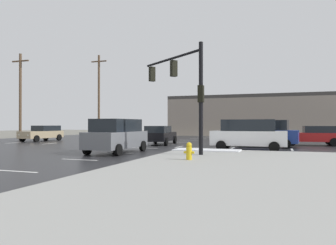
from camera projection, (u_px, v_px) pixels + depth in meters
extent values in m
plane|color=slate|center=(155.00, 146.00, 24.93)|extent=(120.00, 120.00, 0.00)
cube|color=#232326|center=(155.00, 146.00, 24.93)|extent=(44.00, 44.00, 0.02)
cube|color=white|center=(207.00, 150.00, 19.52)|extent=(4.00, 1.60, 0.06)
cube|color=silver|center=(15.00, 171.00, 11.70)|extent=(2.00, 0.15, 0.01)
cube|color=silver|center=(79.00, 160.00, 15.48)|extent=(2.00, 0.15, 0.01)
cube|color=silver|center=(118.00, 153.00, 19.26)|extent=(2.00, 0.15, 0.01)
cube|color=silver|center=(145.00, 148.00, 23.04)|extent=(2.00, 0.15, 0.01)
cube|color=silver|center=(163.00, 145.00, 26.82)|extent=(2.00, 0.15, 0.01)
cube|color=silver|center=(178.00, 142.00, 30.60)|extent=(2.00, 0.15, 0.01)
cube|color=silver|center=(189.00, 140.00, 34.38)|extent=(2.00, 0.15, 0.01)
cube|color=silver|center=(198.00, 139.00, 38.16)|extent=(2.00, 0.15, 0.01)
cube|color=silver|center=(205.00, 137.00, 41.94)|extent=(2.00, 0.15, 0.01)
cube|color=silver|center=(14.00, 143.00, 29.51)|extent=(0.15, 2.00, 0.01)
cube|color=silver|center=(49.00, 144.00, 28.20)|extent=(0.15, 2.00, 0.01)
cube|color=silver|center=(88.00, 145.00, 26.90)|extent=(0.15, 2.00, 0.01)
cube|color=silver|center=(132.00, 146.00, 25.59)|extent=(0.15, 2.00, 0.01)
cube|color=silver|center=(179.00, 147.00, 24.28)|extent=(0.15, 2.00, 0.01)
cube|color=silver|center=(232.00, 148.00, 22.97)|extent=(0.15, 2.00, 0.01)
cube|color=silver|center=(292.00, 150.00, 21.66)|extent=(0.15, 2.00, 0.01)
cube|color=silver|center=(183.00, 152.00, 20.01)|extent=(0.45, 7.00, 0.01)
cylinder|color=black|center=(201.00, 98.00, 16.78)|extent=(0.22, 0.22, 5.93)
cylinder|color=black|center=(171.00, 59.00, 19.17)|extent=(4.56, 3.58, 0.14)
cube|color=black|center=(174.00, 68.00, 18.93)|extent=(0.44, 0.46, 0.95)
sphere|color=#19D833|center=(172.00, 64.00, 19.06)|extent=(0.20, 0.20, 0.20)
cube|color=black|center=(152.00, 74.00, 21.06)|extent=(0.44, 0.46, 0.95)
sphere|color=#19D833|center=(151.00, 70.00, 21.20)|extent=(0.20, 0.20, 0.20)
cube|color=black|center=(201.00, 94.00, 16.78)|extent=(0.28, 0.36, 0.90)
cylinder|color=gold|center=(189.00, 153.00, 14.44)|extent=(0.26, 0.26, 0.60)
sphere|color=gold|center=(189.00, 145.00, 14.44)|extent=(0.25, 0.25, 0.25)
cylinder|color=gold|center=(185.00, 152.00, 14.50)|extent=(0.12, 0.11, 0.11)
cylinder|color=gold|center=(193.00, 153.00, 14.38)|extent=(0.12, 0.11, 0.11)
cube|color=gray|center=(255.00, 117.00, 49.00)|extent=(25.53, 8.00, 5.56)
cube|color=#3F3D3A|center=(255.00, 98.00, 49.02)|extent=(25.53, 8.00, 0.50)
cube|color=slate|center=(117.00, 139.00, 19.16)|extent=(1.99, 4.82, 0.95)
cube|color=black|center=(117.00, 125.00, 19.16)|extent=(1.82, 3.38, 0.75)
cylinder|color=black|center=(116.00, 145.00, 21.02)|extent=(0.23, 0.66, 0.66)
cylinder|color=black|center=(143.00, 146.00, 20.37)|extent=(0.23, 0.66, 0.66)
cylinder|color=black|center=(87.00, 149.00, 17.94)|extent=(0.23, 0.66, 0.66)
cylinder|color=black|center=(118.00, 150.00, 17.29)|extent=(0.23, 0.66, 0.66)
sphere|color=white|center=(125.00, 138.00, 21.58)|extent=(0.18, 0.18, 0.18)
sphere|color=white|center=(142.00, 138.00, 21.16)|extent=(0.18, 0.18, 0.18)
cube|color=#B7BABF|center=(263.00, 135.00, 27.99)|extent=(2.20, 4.90, 0.95)
cube|color=black|center=(263.00, 125.00, 28.00)|extent=(1.97, 3.45, 0.75)
cylinder|color=black|center=(254.00, 139.00, 29.87)|extent=(0.25, 0.67, 0.66)
cylinder|color=black|center=(276.00, 139.00, 29.13)|extent=(0.25, 0.67, 0.66)
cylinder|color=black|center=(249.00, 141.00, 26.84)|extent=(0.25, 0.67, 0.66)
cylinder|color=black|center=(273.00, 141.00, 26.11)|extent=(0.25, 0.67, 0.66)
sphere|color=white|center=(258.00, 134.00, 30.40)|extent=(0.18, 0.18, 0.18)
sphere|color=white|center=(272.00, 134.00, 29.93)|extent=(0.18, 0.18, 0.18)
cube|color=tan|center=(41.00, 134.00, 32.40)|extent=(2.11, 4.62, 0.70)
cube|color=black|center=(46.00, 128.00, 33.03)|extent=(1.83, 2.59, 0.55)
cylinder|color=black|center=(36.00, 139.00, 30.64)|extent=(0.27, 0.67, 0.66)
cylinder|color=black|center=(22.00, 138.00, 31.35)|extent=(0.27, 0.67, 0.66)
cylinder|color=black|center=(59.00, 137.00, 33.46)|extent=(0.27, 0.67, 0.66)
cylinder|color=black|center=(46.00, 137.00, 34.16)|extent=(0.27, 0.67, 0.66)
sphere|color=white|center=(28.00, 135.00, 30.16)|extent=(0.18, 0.18, 0.18)
sphere|color=white|center=(19.00, 135.00, 30.61)|extent=(0.18, 0.18, 0.18)
cube|color=navy|center=(264.00, 136.00, 24.13)|extent=(4.97, 2.43, 0.95)
cube|color=black|center=(264.00, 125.00, 24.13)|extent=(3.52, 2.12, 0.75)
cylinder|color=black|center=(240.00, 143.00, 23.93)|extent=(0.68, 0.29, 0.66)
cylinder|color=black|center=(245.00, 141.00, 25.70)|extent=(0.68, 0.29, 0.66)
cylinder|color=black|center=(286.00, 144.00, 22.55)|extent=(0.68, 0.29, 0.66)
cylinder|color=black|center=(288.00, 142.00, 24.32)|extent=(0.68, 0.29, 0.66)
sphere|color=white|center=(231.00, 136.00, 24.55)|extent=(0.18, 0.18, 0.18)
sphere|color=white|center=(235.00, 136.00, 25.68)|extent=(0.18, 0.18, 0.18)
cube|color=#B21919|center=(311.00, 137.00, 25.91)|extent=(4.59, 2.05, 0.70)
cube|color=black|center=(320.00, 129.00, 25.72)|extent=(2.56, 1.79, 0.55)
cylinder|color=black|center=(292.00, 142.00, 25.46)|extent=(0.67, 0.26, 0.66)
cylinder|color=black|center=(290.00, 141.00, 27.19)|extent=(0.67, 0.26, 0.66)
cylinder|color=black|center=(334.00, 142.00, 24.62)|extent=(0.67, 0.26, 0.66)
cylinder|color=black|center=(329.00, 141.00, 26.35)|extent=(0.67, 0.26, 0.66)
sphere|color=white|center=(283.00, 137.00, 25.95)|extent=(0.18, 0.18, 0.18)
sphere|color=white|center=(282.00, 136.00, 27.06)|extent=(0.18, 0.18, 0.18)
cube|color=black|center=(160.00, 136.00, 27.18)|extent=(2.17, 4.64, 0.70)
cube|color=black|center=(158.00, 129.00, 26.53)|extent=(1.86, 2.61, 0.55)
cylinder|color=black|center=(155.00, 140.00, 28.88)|extent=(0.27, 0.68, 0.66)
cylinder|color=black|center=(175.00, 140.00, 28.44)|extent=(0.27, 0.68, 0.66)
cylinder|color=black|center=(145.00, 141.00, 25.92)|extent=(0.27, 0.68, 0.66)
cylinder|color=black|center=(166.00, 142.00, 25.48)|extent=(0.27, 0.68, 0.66)
sphere|color=white|center=(161.00, 135.00, 29.46)|extent=(0.18, 0.18, 0.18)
sphere|color=white|center=(173.00, 136.00, 29.17)|extent=(0.18, 0.18, 0.18)
cube|color=white|center=(249.00, 138.00, 21.03)|extent=(4.83, 2.03, 0.95)
cube|color=black|center=(248.00, 125.00, 21.03)|extent=(3.39, 1.85, 0.75)
cylinder|color=black|center=(221.00, 146.00, 20.67)|extent=(0.66, 0.23, 0.66)
cylinder|color=black|center=(226.00, 144.00, 22.50)|extent=(0.66, 0.23, 0.66)
cylinder|color=black|center=(274.00, 147.00, 19.55)|extent=(0.66, 0.23, 0.66)
cylinder|color=black|center=(275.00, 145.00, 21.38)|extent=(0.66, 0.23, 0.66)
sphere|color=white|center=(211.00, 138.00, 21.25)|extent=(0.18, 0.18, 0.18)
sphere|color=white|center=(215.00, 137.00, 22.42)|extent=(0.18, 0.18, 0.18)
cylinder|color=brown|center=(20.00, 97.00, 34.83)|extent=(0.28, 0.28, 9.43)
cube|color=brown|center=(20.00, 61.00, 34.85)|extent=(2.20, 0.14, 0.14)
cylinder|color=brown|center=(99.00, 96.00, 41.38)|extent=(0.28, 0.28, 10.68)
cube|color=brown|center=(99.00, 61.00, 41.40)|extent=(2.20, 0.14, 0.14)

